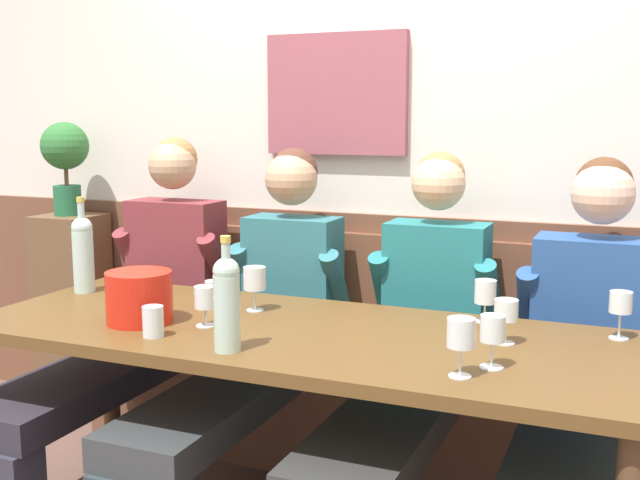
{
  "coord_description": "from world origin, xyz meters",
  "views": [
    {
      "loc": [
        1.0,
        -2.04,
        1.42
      ],
      "look_at": [
        -0.05,
        0.44,
        1.0
      ],
      "focal_mm": 43.24,
      "sensor_mm": 36.0,
      "label": 1
    }
  ],
  "objects_px": {
    "wall_bench": "(367,399)",
    "wine_glass_right_end": "(485,293)",
    "wine_bottle_green_tall": "(227,301)",
    "person_right_seat": "(588,370)",
    "wine_glass_mid_right": "(506,313)",
    "wine_glass_center_front": "(461,334)",
    "ice_bucket": "(140,297)",
    "water_tumbler_right": "(214,294)",
    "water_tumbler_left": "(131,282)",
    "wine_glass_by_bottle": "(621,304)",
    "person_center_left_seat": "(410,349)",
    "potted_plant": "(65,155)",
    "wine_glass_mid_left": "(205,300)",
    "person_left_seat": "(131,312)",
    "wine_bottle_clear_water": "(83,252)",
    "person_center_right_seat": "(255,327)",
    "wine_glass_left_end": "(493,332)",
    "dining_table": "(296,354)",
    "wine_glass_near_bucket": "(255,279)",
    "water_tumbler_center": "(153,321)"
  },
  "relations": [
    {
      "from": "wine_glass_near_bucket",
      "to": "ice_bucket",
      "type": "bearing_deg",
      "value": -134.56
    },
    {
      "from": "water_tumbler_left",
      "to": "wine_glass_right_end",
      "type": "bearing_deg",
      "value": 4.21
    },
    {
      "from": "wine_bottle_clear_water",
      "to": "wine_glass_mid_right",
      "type": "distance_m",
      "value": 1.62
    },
    {
      "from": "person_right_seat",
      "to": "water_tumbler_right",
      "type": "xyz_separation_m",
      "value": [
        -1.25,
        -0.2,
        0.18
      ]
    },
    {
      "from": "ice_bucket",
      "to": "wine_glass_mid_left",
      "type": "height_order",
      "value": "ice_bucket"
    },
    {
      "from": "wine_glass_by_bottle",
      "to": "wine_glass_center_front",
      "type": "distance_m",
      "value": 0.65
    },
    {
      "from": "wine_glass_mid_right",
      "to": "water_tumbler_left",
      "type": "bearing_deg",
      "value": 174.93
    },
    {
      "from": "wine_glass_mid_right",
      "to": "potted_plant",
      "type": "xyz_separation_m",
      "value": [
        -2.18,
        0.64,
        0.4
      ]
    },
    {
      "from": "wine_bottle_clear_water",
      "to": "water_tumbler_right",
      "type": "xyz_separation_m",
      "value": [
        0.59,
        -0.03,
        -0.11
      ]
    },
    {
      "from": "ice_bucket",
      "to": "wine_glass_mid_right",
      "type": "distance_m",
      "value": 1.17
    },
    {
      "from": "person_right_seat",
      "to": "ice_bucket",
      "type": "distance_m",
      "value": 1.47
    },
    {
      "from": "dining_table",
      "to": "water_tumbler_left",
      "type": "relative_size",
      "value": 25.02
    },
    {
      "from": "person_right_seat",
      "to": "wine_glass_mid_right",
      "type": "height_order",
      "value": "person_right_seat"
    },
    {
      "from": "person_center_left_seat",
      "to": "water_tumbler_left",
      "type": "relative_size",
      "value": 15.01
    },
    {
      "from": "wine_bottle_green_tall",
      "to": "wine_glass_right_end",
      "type": "relative_size",
      "value": 2.39
    },
    {
      "from": "wine_bottle_green_tall",
      "to": "potted_plant",
      "type": "xyz_separation_m",
      "value": [
        -1.45,
        1.02,
        0.34
      ]
    },
    {
      "from": "wall_bench",
      "to": "wine_glass_by_bottle",
      "type": "xyz_separation_m",
      "value": [
        0.96,
        -0.42,
        0.59
      ]
    },
    {
      "from": "wine_glass_center_front",
      "to": "water_tumbler_center",
      "type": "xyz_separation_m",
      "value": [
        -0.95,
        0.0,
        -0.07
      ]
    },
    {
      "from": "wine_glass_center_front",
      "to": "person_center_right_seat",
      "type": "bearing_deg",
      "value": 147.02
    },
    {
      "from": "dining_table",
      "to": "wine_bottle_clear_water",
      "type": "relative_size",
      "value": 5.86
    },
    {
      "from": "wine_bottle_clear_water",
      "to": "wine_glass_center_front",
      "type": "relative_size",
      "value": 2.35
    },
    {
      "from": "person_center_left_seat",
      "to": "wine_glass_mid_right",
      "type": "xyz_separation_m",
      "value": [
        0.36,
        -0.24,
        0.22
      ]
    },
    {
      "from": "wine_glass_right_end",
      "to": "person_center_left_seat",
      "type": "bearing_deg",
      "value": 177.4
    },
    {
      "from": "person_right_seat",
      "to": "wine_glass_center_front",
      "type": "xyz_separation_m",
      "value": [
        -0.28,
        -0.59,
        0.24
      ]
    },
    {
      "from": "person_center_left_seat",
      "to": "wine_glass_right_end",
      "type": "height_order",
      "value": "person_center_left_seat"
    },
    {
      "from": "wine_glass_center_front",
      "to": "wine_glass_mid_right",
      "type": "distance_m",
      "value": 0.35
    },
    {
      "from": "person_left_seat",
      "to": "wine_glass_mid_left",
      "type": "distance_m",
      "value": 0.77
    },
    {
      "from": "wall_bench",
      "to": "wine_glass_mid_right",
      "type": "relative_size",
      "value": 18.22
    },
    {
      "from": "person_left_seat",
      "to": "wine_glass_mid_right",
      "type": "xyz_separation_m",
      "value": [
        1.54,
        -0.24,
        0.21
      ]
    },
    {
      "from": "wall_bench",
      "to": "wine_glass_right_end",
      "type": "height_order",
      "value": "wall_bench"
    },
    {
      "from": "person_center_right_seat",
      "to": "water_tumbler_left",
      "type": "relative_size",
      "value": 15.07
    },
    {
      "from": "water_tumbler_left",
      "to": "dining_table",
      "type": "bearing_deg",
      "value": -15.48
    },
    {
      "from": "wine_glass_left_end",
      "to": "wall_bench",
      "type": "bearing_deg",
      "value": 127.48
    },
    {
      "from": "person_right_seat",
      "to": "wine_bottle_green_tall",
      "type": "height_order",
      "value": "person_right_seat"
    },
    {
      "from": "person_center_right_seat",
      "to": "wine_glass_mid_right",
      "type": "relative_size",
      "value": 9.64
    },
    {
      "from": "water_tumbler_right",
      "to": "potted_plant",
      "type": "xyz_separation_m",
      "value": [
        -1.15,
        0.59,
        0.44
      ]
    },
    {
      "from": "wine_glass_mid_left",
      "to": "wall_bench",
      "type": "bearing_deg",
      "value": 70.18
    },
    {
      "from": "ice_bucket",
      "to": "water_tumbler_right",
      "type": "height_order",
      "value": "ice_bucket"
    },
    {
      "from": "water_tumbler_right",
      "to": "ice_bucket",
      "type": "bearing_deg",
      "value": -115.48
    },
    {
      "from": "person_right_seat",
      "to": "wine_glass_center_front",
      "type": "distance_m",
      "value": 0.7
    },
    {
      "from": "person_center_right_seat",
      "to": "wine_glass_mid_right",
      "type": "bearing_deg",
      "value": -14.13
    },
    {
      "from": "wine_glass_center_front",
      "to": "potted_plant",
      "type": "height_order",
      "value": "potted_plant"
    },
    {
      "from": "wall_bench",
      "to": "person_right_seat",
      "type": "xyz_separation_m",
      "value": [
        0.87,
        -0.36,
        0.35
      ]
    },
    {
      "from": "wall_bench",
      "to": "water_tumbler_right",
      "type": "distance_m",
      "value": 0.86
    },
    {
      "from": "wine_glass_mid_left",
      "to": "wine_glass_left_end",
      "type": "relative_size",
      "value": 0.91
    },
    {
      "from": "water_tumbler_right",
      "to": "wine_glass_by_bottle",
      "type": "bearing_deg",
      "value": 6.1
    },
    {
      "from": "wine_glass_left_end",
      "to": "wine_glass_right_end",
      "type": "relative_size",
      "value": 1.03
    },
    {
      "from": "person_left_seat",
      "to": "wine_glass_mid_right",
      "type": "height_order",
      "value": "person_left_seat"
    },
    {
      "from": "person_left_seat",
      "to": "water_tumbler_left",
      "type": "distance_m",
      "value": 0.22
    },
    {
      "from": "person_center_left_seat",
      "to": "wine_glass_right_end",
      "type": "bearing_deg",
      "value": -2.6
    }
  ]
}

